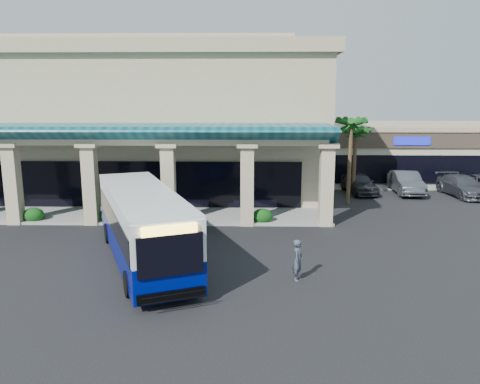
{
  "coord_description": "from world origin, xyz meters",
  "views": [
    {
      "loc": [
        1.65,
        -21.0,
        7.12
      ],
      "look_at": [
        1.12,
        3.88,
        2.2
      ],
      "focal_mm": 35.0,
      "sensor_mm": 36.0,
      "label": 1
    }
  ],
  "objects_px": {
    "transit_bus": "(143,226)",
    "car_red": "(462,186)",
    "car_silver": "(359,183)",
    "car_white": "(406,182)",
    "pedestrian": "(298,260)"
  },
  "relations": [
    {
      "from": "pedestrian",
      "to": "car_silver",
      "type": "bearing_deg",
      "value": -0.15
    },
    {
      "from": "car_silver",
      "to": "car_white",
      "type": "xyz_separation_m",
      "value": [
        3.62,
        0.05,
        0.06
      ]
    },
    {
      "from": "car_white",
      "to": "car_red",
      "type": "bearing_deg",
      "value": -10.38
    },
    {
      "from": "transit_bus",
      "to": "car_white",
      "type": "height_order",
      "value": "transit_bus"
    },
    {
      "from": "car_silver",
      "to": "car_white",
      "type": "bearing_deg",
      "value": -5.64
    },
    {
      "from": "pedestrian",
      "to": "car_white",
      "type": "height_order",
      "value": "car_white"
    },
    {
      "from": "car_white",
      "to": "car_red",
      "type": "relative_size",
      "value": 0.98
    },
    {
      "from": "pedestrian",
      "to": "car_red",
      "type": "relative_size",
      "value": 0.32
    },
    {
      "from": "pedestrian",
      "to": "car_white",
      "type": "bearing_deg",
      "value": -9.6
    },
    {
      "from": "transit_bus",
      "to": "car_red",
      "type": "bearing_deg",
      "value": 12.99
    },
    {
      "from": "car_silver",
      "to": "car_red",
      "type": "relative_size",
      "value": 0.88
    },
    {
      "from": "transit_bus",
      "to": "car_silver",
      "type": "relative_size",
      "value": 2.45
    },
    {
      "from": "transit_bus",
      "to": "car_silver",
      "type": "bearing_deg",
      "value": 27.4
    },
    {
      "from": "car_white",
      "to": "car_silver",
      "type": "bearing_deg",
      "value": -176.24
    },
    {
      "from": "car_silver",
      "to": "car_red",
      "type": "height_order",
      "value": "car_silver"
    }
  ]
}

